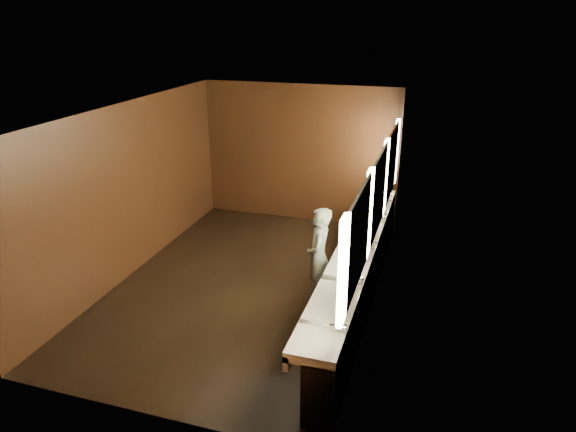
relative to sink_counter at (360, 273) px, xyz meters
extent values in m
plane|color=black|center=(-1.79, 0.00, -0.50)|extent=(6.00, 6.00, 0.00)
cube|color=#2D2D2B|center=(-1.79, 0.00, 2.30)|extent=(4.00, 6.00, 0.02)
cube|color=black|center=(-1.79, 3.00, 0.90)|extent=(4.00, 0.02, 2.80)
cube|color=black|center=(-1.79, -3.00, 0.90)|extent=(4.00, 0.02, 2.80)
cube|color=black|center=(-3.79, 0.00, 0.90)|extent=(0.02, 6.00, 2.80)
cube|color=black|center=(0.21, 0.00, 0.90)|extent=(0.02, 6.00, 2.80)
cube|color=black|center=(0.03, 0.00, -0.09)|extent=(0.36, 5.40, 0.81)
cube|color=silver|center=(-0.07, 0.00, 0.35)|extent=(0.55, 5.40, 0.12)
cube|color=silver|center=(-0.31, 0.00, 0.27)|extent=(0.06, 5.40, 0.18)
cylinder|color=silver|center=(0.12, -2.20, 0.49)|extent=(0.18, 0.04, 0.04)
cylinder|color=silver|center=(0.12, -1.10, 0.49)|extent=(0.18, 0.04, 0.04)
cylinder|color=silver|center=(0.12, 0.00, 0.49)|extent=(0.18, 0.04, 0.04)
cylinder|color=silver|center=(0.12, 1.10, 0.49)|extent=(0.18, 0.04, 0.04)
cylinder|color=silver|center=(0.12, 2.20, 0.49)|extent=(0.18, 0.04, 0.04)
cube|color=#FBE9B6|center=(0.18, -2.40, 1.25)|extent=(0.06, 0.22, 1.15)
cube|color=white|center=(0.19, -1.60, 1.25)|extent=(0.03, 1.32, 1.15)
cube|color=#FBE9B6|center=(0.18, -0.80, 1.25)|extent=(0.06, 0.23, 1.15)
cube|color=white|center=(0.19, 0.00, 1.25)|extent=(0.03, 1.32, 1.15)
cube|color=#FBE9B6|center=(0.18, 0.80, 1.25)|extent=(0.06, 0.23, 1.15)
cube|color=white|center=(0.19, 1.60, 1.25)|extent=(0.03, 1.32, 1.15)
cube|color=#FBE9B6|center=(0.18, 2.40, 1.25)|extent=(0.06, 0.22, 1.15)
imported|color=#94C9DD|center=(-0.59, -0.18, 0.26)|extent=(0.44, 0.60, 1.51)
cylinder|color=black|center=(-0.22, -1.77, -0.25)|extent=(0.40, 0.40, 0.50)
camera|label=1|loc=(0.96, -6.75, 3.59)|focal=32.00mm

